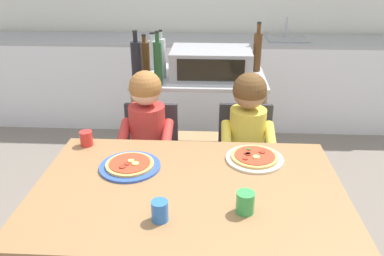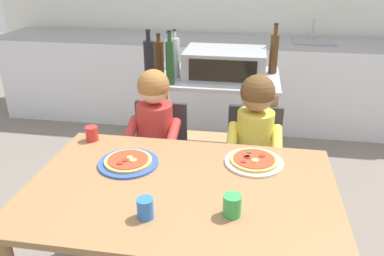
{
  "view_description": "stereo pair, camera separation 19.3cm",
  "coord_description": "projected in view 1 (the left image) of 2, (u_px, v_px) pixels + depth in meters",
  "views": [
    {
      "loc": [
        0.09,
        -1.46,
        1.7
      ],
      "look_at": [
        0.0,
        0.3,
        0.9
      ],
      "focal_mm": 36.23,
      "sensor_mm": 36.0,
      "label": 1
    },
    {
      "loc": [
        0.29,
        -1.44,
        1.7
      ],
      "look_at": [
        0.0,
        0.3,
        0.9
      ],
      "focal_mm": 36.23,
      "sensor_mm": 36.0,
      "label": 2
    }
  ],
  "objects": [
    {
      "name": "drinking_cup_blue",
      "position": [
        160.0,
        211.0,
        1.49
      ],
      "size": [
        0.07,
        0.07,
        0.08
      ],
      "primitive_type": "cylinder",
      "color": "blue",
      "rests_on": "dining_table"
    },
    {
      "name": "pizza_plate_cream",
      "position": [
        254.0,
        158.0,
        1.94
      ],
      "size": [
        0.29,
        0.29,
        0.03
      ],
      "color": "beige",
      "rests_on": "dining_table"
    },
    {
      "name": "ground_plane",
      "position": [
        198.0,
        187.0,
        3.07
      ],
      "size": [
        11.39,
        11.39,
        0.0
      ],
      "primitive_type": "plane",
      "color": "slate"
    },
    {
      "name": "toaster_oven",
      "position": [
        211.0,
        63.0,
        2.71
      ],
      "size": [
        0.55,
        0.4,
        0.19
      ],
      "color": "#999BA0",
      "rests_on": "kitchen_island_cart"
    },
    {
      "name": "drinking_cup_red",
      "position": [
        86.0,
        138.0,
        2.08
      ],
      "size": [
        0.07,
        0.07,
        0.08
      ],
      "primitive_type": "cylinder",
      "color": "red",
      "rests_on": "dining_table"
    },
    {
      "name": "kitchen_island_cart",
      "position": [
        200.0,
        114.0,
        2.89
      ],
      "size": [
        0.92,
        0.62,
        0.9
      ],
      "color": "#B7BABF",
      "rests_on": "ground"
    },
    {
      "name": "kitchen_counter",
      "position": [
        203.0,
        81.0,
        4.12
      ],
      "size": [
        4.81,
        0.6,
        1.1
      ],
      "color": "silver",
      "rests_on": "ground"
    },
    {
      "name": "pizza_plate_blue_rimmed",
      "position": [
        130.0,
        165.0,
        1.87
      ],
      "size": [
        0.3,
        0.3,
        0.03
      ],
      "color": "#3356B7",
      "rests_on": "dining_table"
    },
    {
      "name": "bottle_tall_green_wine",
      "position": [
        145.0,
        59.0,
        2.66
      ],
      "size": [
        0.07,
        0.07,
        0.3
      ],
      "color": "#4C2D14",
      "rests_on": "kitchen_island_cart"
    },
    {
      "name": "drinking_cup_green",
      "position": [
        245.0,
        202.0,
        1.54
      ],
      "size": [
        0.07,
        0.07,
        0.09
      ],
      "primitive_type": "cylinder",
      "color": "green",
      "rests_on": "dining_table"
    },
    {
      "name": "child_in_yellow_shirt",
      "position": [
        248.0,
        137.0,
        2.32
      ],
      "size": [
        0.32,
        0.42,
        1.05
      ],
      "color": "#424C6B",
      "rests_on": "ground"
    },
    {
      "name": "bottle_clear_vinegar",
      "position": [
        161.0,
        58.0,
        2.64
      ],
      "size": [
        0.06,
        0.06,
        0.33
      ],
      "color": "#ADB7B2",
      "rests_on": "kitchen_island_cart"
    },
    {
      "name": "dining_table",
      "position": [
        188.0,
        204.0,
        1.76
      ],
      "size": [
        1.38,
        0.91,
        0.75
      ],
      "color": "olive",
      "rests_on": "ground"
    },
    {
      "name": "dining_chair_left",
      "position": [
        151.0,
        158.0,
        2.52
      ],
      "size": [
        0.36,
        0.36,
        0.81
      ],
      "color": "#333338",
      "rests_on": "ground"
    },
    {
      "name": "child_in_red_shirt",
      "position": [
        146.0,
        137.0,
        2.33
      ],
      "size": [
        0.32,
        0.42,
        1.06
      ],
      "color": "#424C6B",
      "rests_on": "ground"
    },
    {
      "name": "dining_chair_right",
      "position": [
        244.0,
        158.0,
        2.52
      ],
      "size": [
        0.36,
        0.36,
        0.81
      ],
      "color": "#333338",
      "rests_on": "ground"
    },
    {
      "name": "bottle_slim_sauce",
      "position": [
        257.0,
        51.0,
        2.8
      ],
      "size": [
        0.06,
        0.06,
        0.35
      ],
      "color": "#4C2D14",
      "rests_on": "kitchen_island_cart"
    },
    {
      "name": "bottle_dark_olive_oil",
      "position": [
        137.0,
        62.0,
        2.51
      ],
      "size": [
        0.07,
        0.07,
        0.35
      ],
      "color": "black",
      "rests_on": "kitchen_island_cart"
    },
    {
      "name": "bottle_squat_spirits",
      "position": [
        158.0,
        62.0,
        2.5
      ],
      "size": [
        0.05,
        0.05,
        0.35
      ],
      "color": "#1E4723",
      "rests_on": "kitchen_island_cart"
    },
    {
      "name": "bottle_brown_beer",
      "position": [
        153.0,
        54.0,
        2.86
      ],
      "size": [
        0.07,
        0.07,
        0.27
      ],
      "color": "#ADB7B2",
      "rests_on": "kitchen_island_cart"
    }
  ]
}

